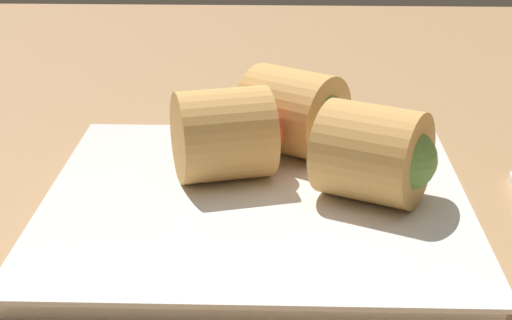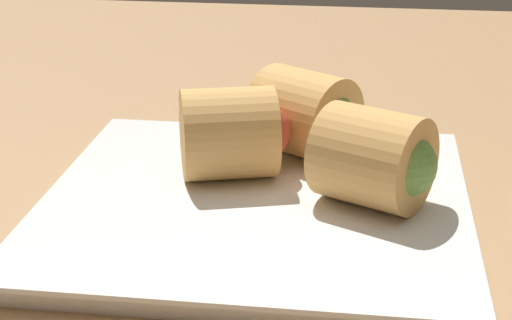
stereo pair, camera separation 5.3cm
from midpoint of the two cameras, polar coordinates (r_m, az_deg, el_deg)
table_surface at (r=53.68cm, az=5.83°, el=-6.19°), size 180.00×140.00×2.00cm
serving_plate at (r=55.41cm, az=2.73°, el=-3.12°), size 27.15×26.77×1.50cm
roll_front_left at (r=53.53cm, az=11.02°, el=-0.00°), size 8.30×8.29×6.15cm
roll_front_right at (r=60.85cm, az=6.03°, el=2.98°), size 8.56×8.55×6.15cm
roll_back_left at (r=56.97cm, az=1.26°, el=1.77°), size 7.91×7.63×6.15cm
spoon at (r=71.73cm, az=5.85°, el=2.59°), size 19.95×6.62×1.34cm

